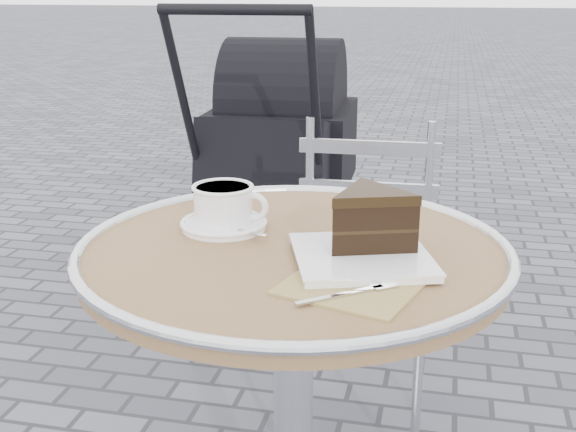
% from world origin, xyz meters
% --- Properties ---
extents(cafe_table, '(0.72, 0.72, 0.74)m').
position_xyz_m(cafe_table, '(0.00, 0.00, 0.57)').
color(cafe_table, silver).
rests_on(cafe_table, ground).
extents(cappuccino_set, '(0.16, 0.15, 0.08)m').
position_xyz_m(cappuccino_set, '(-0.14, 0.07, 0.77)').
color(cappuccino_set, white).
rests_on(cappuccino_set, cafe_table).
extents(cake_plate_set, '(0.25, 0.33, 0.11)m').
position_xyz_m(cake_plate_set, '(0.13, -0.03, 0.78)').
color(cake_plate_set, '#9C8055').
rests_on(cake_plate_set, cafe_table).
extents(bistro_chair, '(0.38, 0.38, 0.82)m').
position_xyz_m(bistro_chair, '(0.04, 0.67, 0.50)').
color(bistro_chair, silver).
rests_on(bistro_chair, ground).
extents(baby_stroller, '(0.53, 1.07, 1.09)m').
position_xyz_m(baby_stroller, '(-0.40, 1.56, 0.49)').
color(baby_stroller, black).
rests_on(baby_stroller, ground).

